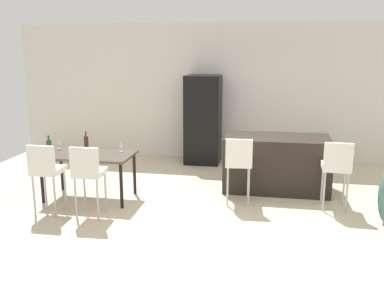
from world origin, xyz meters
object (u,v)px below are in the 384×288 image
(bar_chair_left, at_px, (239,160))
(potted_plant, at_px, (325,152))
(dining_chair_near, at_px, (46,168))
(wine_bottle_far, at_px, (49,148))
(wine_bottle_middle, at_px, (86,144))
(wine_glass_right, at_px, (121,144))
(dining_table, at_px, (89,158))
(wine_glass_left, at_px, (59,142))
(refrigerator, at_px, (203,120))
(bar_chair_middle, at_px, (337,165))
(dining_chair_far, at_px, (88,170))
(kitchen_island, at_px, (276,163))

(bar_chair_left, height_order, potted_plant, bar_chair_left)
(dining_chair_near, xyz_separation_m, wine_bottle_far, (-0.18, 0.46, 0.18))
(wine_bottle_middle, relative_size, wine_glass_right, 1.94)
(dining_table, height_order, wine_glass_left, wine_glass_left)
(dining_table, distance_m, wine_bottle_far, 0.61)
(refrigerator, bearing_deg, wine_bottle_middle, -122.05)
(bar_chair_left, height_order, dining_chair_near, same)
(wine_glass_right, height_order, potted_plant, wine_glass_right)
(dining_chair_near, xyz_separation_m, wine_bottle_middle, (0.25, 0.84, 0.18))
(wine_glass_left, distance_m, refrigerator, 3.09)
(bar_chair_left, relative_size, refrigerator, 0.57)
(wine_bottle_middle, distance_m, potted_plant, 4.72)
(bar_chair_middle, distance_m, dining_chair_far, 3.58)
(kitchen_island, xyz_separation_m, dining_table, (-2.94, -0.99, 0.21))
(dining_chair_far, xyz_separation_m, wine_glass_left, (-0.93, 0.97, 0.17))
(dining_chair_near, bearing_deg, kitchen_island, 28.02)
(wine_glass_right, height_order, refrigerator, refrigerator)
(bar_chair_left, relative_size, dining_chair_near, 1.00)
(bar_chair_middle, bearing_deg, potted_plant, 86.20)
(bar_chair_left, bearing_deg, bar_chair_middle, -0.00)
(dining_table, height_order, wine_bottle_far, wine_bottle_far)
(bar_chair_left, bearing_deg, wine_glass_left, 178.86)
(wine_bottle_middle, relative_size, potted_plant, 0.60)
(bar_chair_left, xyz_separation_m, bar_chair_middle, (1.43, -0.00, 0.00))
(wine_glass_right, xyz_separation_m, potted_plant, (3.48, 2.29, -0.54))
(wine_bottle_far, relative_size, refrigerator, 0.18)
(wine_bottle_middle, height_order, wine_glass_left, wine_bottle_middle)
(bar_chair_middle, height_order, wine_glass_left, bar_chair_middle)
(bar_chair_left, bearing_deg, dining_table, -176.00)
(dining_chair_far, bearing_deg, kitchen_island, 33.48)
(dining_chair_near, height_order, wine_bottle_far, wine_bottle_far)
(dining_table, height_order, dining_chair_near, dining_chair_near)
(potted_plant, bearing_deg, refrigerator, 179.77)
(bar_chair_left, distance_m, dining_table, 2.36)
(kitchen_island, height_order, dining_table, kitchen_island)
(wine_bottle_far, relative_size, wine_glass_left, 1.92)
(wine_bottle_far, distance_m, wine_glass_left, 0.52)
(dining_chair_far, relative_size, potted_plant, 1.85)
(wine_bottle_middle, xyz_separation_m, refrigerator, (1.52, 2.43, 0.05))
(wine_bottle_far, height_order, potted_plant, wine_bottle_far)
(dining_chair_far, relative_size, wine_bottle_middle, 3.11)
(dining_chair_far, relative_size, wine_glass_right, 6.03)
(dining_chair_near, xyz_separation_m, dining_chair_far, (0.64, 0.00, 0.00))
(kitchen_island, bearing_deg, dining_table, -161.37)
(kitchen_island, height_order, bar_chair_middle, bar_chair_middle)
(bar_chair_left, distance_m, refrigerator, 2.54)
(wine_glass_left, bearing_deg, dining_chair_near, -73.04)
(wine_glass_left, bearing_deg, dining_chair_far, -46.06)
(dining_chair_far, distance_m, wine_glass_right, 0.99)
(wine_bottle_far, xyz_separation_m, refrigerator, (1.95, 2.81, 0.05))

